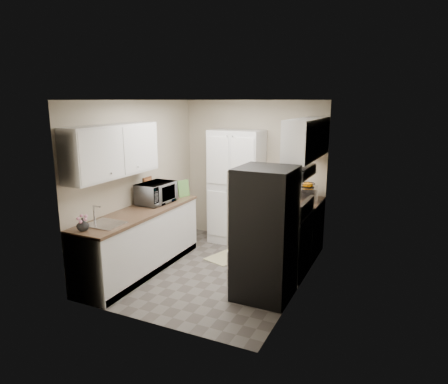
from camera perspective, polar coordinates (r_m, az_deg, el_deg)
The scene contains 16 objects.
ground at distance 6.11m, azimuth -1.51°, elevation -11.14°, with size 3.20×3.20×0.00m, color #56514C.
room_shell at distance 5.64m, azimuth -1.81°, elevation 4.11°, with size 2.64×3.24×2.52m.
pantry_cabinet at distance 7.01m, azimuth 1.79°, elevation 0.67°, with size 0.90×0.55×2.00m, color silver.
base_cabinet_left at distance 6.09m, azimuth -11.80°, elevation -7.02°, with size 0.60×2.30×0.88m, color silver.
countertop_left at distance 5.95m, azimuth -12.00°, elevation -2.85°, with size 0.63×2.33×0.04m, color brown.
base_cabinet_right at distance 6.68m, azimuth 10.78°, elevation -5.18°, with size 0.60×0.80×0.88m, color silver.
countertop_right at distance 6.55m, azimuth 10.95°, elevation -1.35°, with size 0.63×0.83×0.04m, color brown.
electric_range at distance 5.94m, azimuth 8.69°, elevation -7.04°, with size 0.71×0.78×1.13m.
refrigerator at distance 5.10m, azimuth 5.88°, elevation -5.91°, with size 0.70×0.72×1.70m, color #B7B7BC.
microwave at distance 6.30m, azimuth -9.67°, elevation -0.14°, with size 0.59×0.40×0.33m, color #A4A4A8.
wine_bottle at distance 6.52m, azimuth -7.66°, elevation 0.20°, with size 0.07×0.07×0.29m, color black.
flower_vase at distance 5.24m, azimuth -19.52°, elevation -4.39°, with size 0.15×0.15×0.16m, color white.
cutting_board at distance 6.68m, azimuth -5.81°, elevation 0.51°, with size 0.02×0.22×0.28m, color #53873E.
toaster_oven at distance 6.52m, azimuth 11.91°, elevation -0.27°, with size 0.30×0.38×0.22m, color #A6A7AA.
fruit_basket at distance 6.49m, azimuth 11.89°, elevation 1.12°, with size 0.23×0.23×0.10m, color orange, non-canonical shape.
kitchen_mat at distance 6.60m, azimuth 0.60°, elevation -9.18°, with size 0.45×0.71×0.01m, color #C0BA86.
Camera 1 is at (2.50, -4.98, 2.50)m, focal length 32.00 mm.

